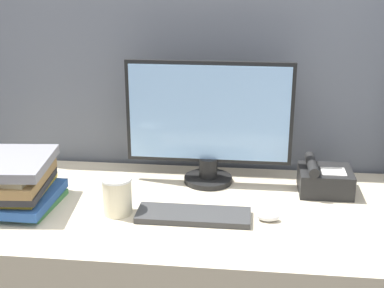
# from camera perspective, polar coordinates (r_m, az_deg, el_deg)

# --- Properties ---
(cubicle_panel_rear) EXTENTS (1.95, 0.04, 1.75)m
(cubicle_panel_rear) POSITION_cam_1_polar(r_m,az_deg,el_deg) (2.19, 0.04, 0.68)
(cubicle_panel_rear) COLOR slate
(cubicle_panel_rear) RESTS_ON ground_plane
(monitor) EXTENTS (0.61, 0.18, 0.46)m
(monitor) POSITION_cam_1_polar(r_m,az_deg,el_deg) (1.96, 1.80, 2.23)
(monitor) COLOR black
(monitor) RESTS_ON desk
(keyboard) EXTENTS (0.37, 0.13, 0.02)m
(keyboard) POSITION_cam_1_polar(r_m,az_deg,el_deg) (1.76, 0.16, -7.61)
(keyboard) COLOR #333333
(keyboard) RESTS_ON desk
(mouse) EXTENTS (0.07, 0.04, 0.03)m
(mouse) POSITION_cam_1_polar(r_m,az_deg,el_deg) (1.76, 8.12, -7.66)
(mouse) COLOR silver
(mouse) RESTS_ON desk
(coffee_cup) EXTENTS (0.10, 0.10, 0.13)m
(coffee_cup) POSITION_cam_1_polar(r_m,az_deg,el_deg) (1.79, -7.98, -5.47)
(coffee_cup) COLOR beige
(coffee_cup) RESTS_ON desk
(book_stack) EXTENTS (0.26, 0.31, 0.17)m
(book_stack) POSITION_cam_1_polar(r_m,az_deg,el_deg) (1.91, -18.03, -3.92)
(book_stack) COLOR #38723F
(book_stack) RESTS_ON desk
(desk_telephone) EXTENTS (0.19, 0.18, 0.12)m
(desk_telephone) POSITION_cam_1_polar(r_m,az_deg,el_deg) (1.99, 13.91, -3.68)
(desk_telephone) COLOR black
(desk_telephone) RESTS_ON desk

